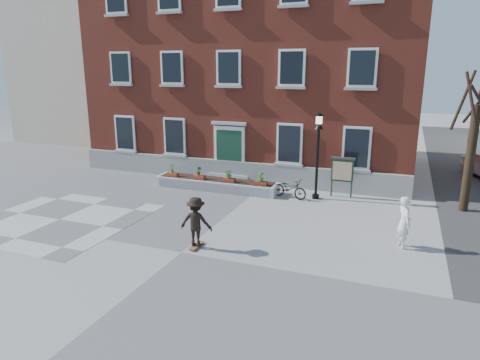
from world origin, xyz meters
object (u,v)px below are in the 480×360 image
at_px(lamp_post, 318,144).
at_px(skateboarder, 196,222).
at_px(bicycle, 289,188).
at_px(bystander, 404,222).
at_px(notice_board, 342,170).

height_order(lamp_post, skateboarder, lamp_post).
distance_m(bicycle, skateboarder, 6.73).
bearing_deg(bystander, lamp_post, 16.58).
relative_size(bicycle, notice_board, 0.92).
distance_m(bystander, notice_board, 5.78).
relative_size(bicycle, skateboarder, 0.98).
height_order(bystander, lamp_post, lamp_post).
height_order(bystander, skateboarder, bystander).
height_order(lamp_post, notice_board, lamp_post).
height_order(bystander, notice_board, notice_board).
xyz_separation_m(bicycle, bystander, (4.95, -4.06, 0.43)).
bearing_deg(lamp_post, bicycle, -163.79).
height_order(notice_board, skateboarder, notice_board).
relative_size(bicycle, bystander, 0.97).
xyz_separation_m(bicycle, notice_board, (2.20, 1.01, 0.81)).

